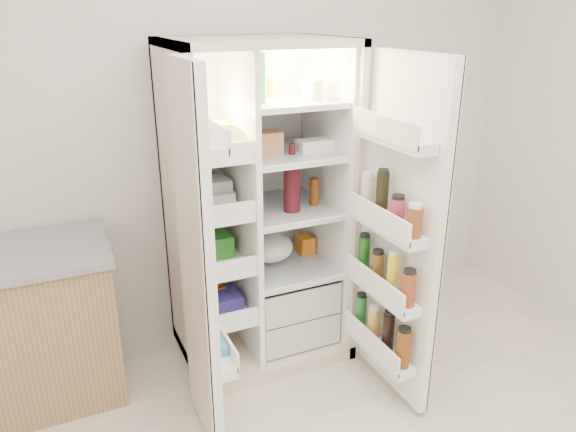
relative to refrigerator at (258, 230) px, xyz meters
name	(u,v)px	position (x,y,z in m)	size (l,w,h in m)	color
wall_back	(225,115)	(-0.06, 0.35, 0.60)	(4.00, 0.02, 2.70)	silver
refrigerator	(258,230)	(0.00, 0.00, 0.00)	(0.93, 0.70, 1.80)	beige
freezer_door	(198,265)	(-0.51, -0.60, 0.15)	(0.15, 0.40, 1.72)	white
fridge_door	(398,241)	(0.47, -0.69, 0.12)	(0.17, 0.58, 1.72)	white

